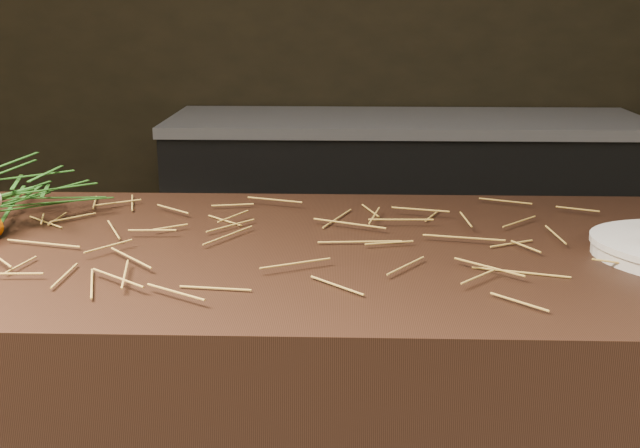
% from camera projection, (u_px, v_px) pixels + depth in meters
% --- Properties ---
extents(back_counter, '(1.82, 0.62, 0.84)m').
position_uv_depth(back_counter, '(404.00, 222.00, 3.18)').
color(back_counter, black).
rests_on(back_counter, ground).
extents(straw_bedding, '(1.40, 0.60, 0.02)m').
position_uv_depth(straw_bedding, '(301.00, 241.00, 1.25)').
color(straw_bedding, '#A8842F').
rests_on(straw_bedding, main_counter).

